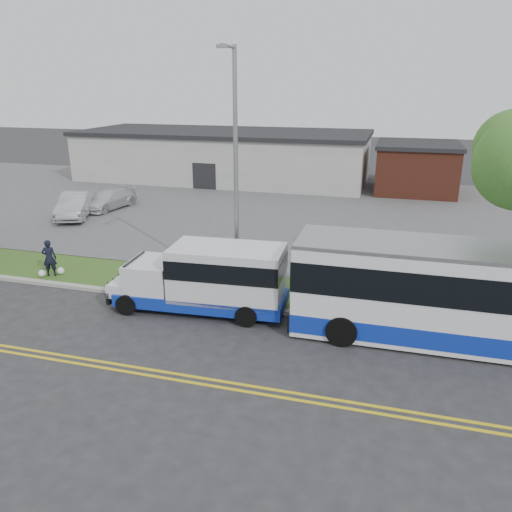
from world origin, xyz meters
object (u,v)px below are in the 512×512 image
(shuttle_bus, at_px, (211,277))
(pedestrian, at_px, (49,258))
(parked_car_b, at_px, (109,199))
(streetlight_near, at_px, (235,166))
(transit_bus, at_px, (479,297))
(parked_car_a, at_px, (75,205))

(shuttle_bus, relative_size, pedestrian, 4.14)
(parked_car_b, bearing_deg, streetlight_near, -30.71)
(streetlight_near, relative_size, parked_car_b, 2.14)
(shuttle_bus, height_order, pedestrian, shuttle_bus)
(streetlight_near, distance_m, transit_bus, 9.88)
(shuttle_bus, distance_m, parked_car_b, 18.23)
(shuttle_bus, bearing_deg, parked_car_a, 137.69)
(transit_bus, relative_size, parked_car_b, 2.72)
(transit_bus, distance_m, parked_car_b, 25.56)
(transit_bus, bearing_deg, shuttle_bus, 179.32)
(pedestrian, bearing_deg, transit_bus, 153.23)
(streetlight_near, xyz_separation_m, parked_car_a, (-13.62, 8.49, -4.35))
(shuttle_bus, height_order, parked_car_a, shuttle_bus)
(shuttle_bus, bearing_deg, parked_car_b, 129.49)
(shuttle_bus, xyz_separation_m, pedestrian, (-8.13, 1.26, -0.45))
(streetlight_near, relative_size, transit_bus, 0.79)
(shuttle_bus, xyz_separation_m, transit_bus, (9.32, -0.04, 0.31))
(streetlight_near, bearing_deg, parked_car_b, 138.90)
(transit_bus, bearing_deg, parked_car_a, 154.40)
(parked_car_a, bearing_deg, pedestrian, -83.08)
(shuttle_bus, xyz_separation_m, parked_car_a, (-13.27, 10.58, -0.50))
(shuttle_bus, height_order, parked_car_b, shuttle_bus)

